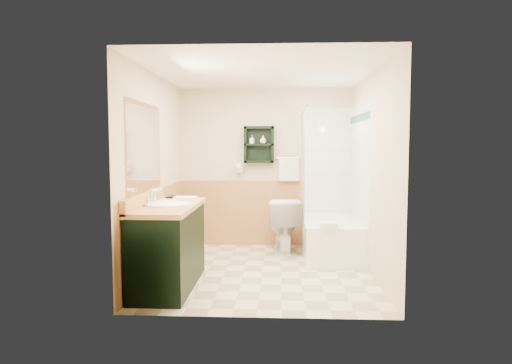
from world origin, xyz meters
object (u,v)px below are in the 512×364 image
at_px(hair_dryer, 239,168).
at_px(vanity, 169,246).
at_px(toilet, 283,225).
at_px(soap_bottle_b, 263,140).
at_px(wall_shelf, 259,145).
at_px(bathtub, 331,238).
at_px(vanity_book, 168,189).
at_px(soap_bottle_a, 252,142).

distance_m(hair_dryer, vanity, 2.28).
xyz_separation_m(hair_dryer, toilet, (0.66, -0.40, -0.81)).
relative_size(vanity, soap_bottle_b, 12.05).
relative_size(hair_dryer, vanity, 0.17).
distance_m(wall_shelf, hair_dryer, 0.46).
distance_m(bathtub, soap_bottle_b, 1.75).
bearing_deg(wall_shelf, soap_bottle_b, -4.69).
bearing_deg(bathtub, toilet, 163.62).
distance_m(toilet, soap_bottle_b, 1.31).
bearing_deg(hair_dryer, vanity_book, -118.68).
bearing_deg(bathtub, soap_bottle_a, 153.50).
bearing_deg(bathtub, soap_bottle_b, 149.69).
relative_size(bathtub, vanity_book, 7.29).
bearing_deg(soap_bottle_a, wall_shelf, 2.71).
bearing_deg(vanity, bathtub, 37.54).
height_order(wall_shelf, soap_bottle_a, wall_shelf).
distance_m(hair_dryer, bathtub, 1.73).
bearing_deg(vanity_book, soap_bottle_a, 62.20).
height_order(hair_dryer, vanity_book, hair_dryer).
xyz_separation_m(vanity, soap_bottle_b, (0.96, 2.04, 1.16)).
bearing_deg(soap_bottle_b, soap_bottle_a, 180.00).
height_order(vanity_book, soap_bottle_a, soap_bottle_a).
relative_size(hair_dryer, soap_bottle_a, 1.95).
distance_m(vanity_book, soap_bottle_a, 1.76).
xyz_separation_m(vanity, toilet, (1.25, 1.67, -0.06)).
distance_m(toilet, soap_bottle_a, 1.34).
relative_size(vanity, bathtub, 0.95).
distance_m(vanity, vanity_book, 0.89).
xyz_separation_m(hair_dryer, vanity, (-0.59, -2.07, -0.75)).
bearing_deg(vanity, vanity_book, 103.65).
height_order(vanity, bathtub, vanity).
xyz_separation_m(hair_dryer, vanity_book, (-0.76, -1.39, -0.20)).
bearing_deg(wall_shelf, bathtub, -29.02).
relative_size(wall_shelf, toilet, 0.69).
bearing_deg(vanity_book, soap_bottle_b, 57.77).
xyz_separation_m(vanity, bathtub, (1.92, 1.48, -0.19)).
bearing_deg(soap_bottle_b, vanity, -115.12).
xyz_separation_m(toilet, soap_bottle_b, (-0.30, 0.37, 1.22)).
bearing_deg(hair_dryer, wall_shelf, -4.76).
relative_size(wall_shelf, soap_bottle_b, 4.67).
height_order(hair_dryer, soap_bottle_b, soap_bottle_b).
xyz_separation_m(soap_bottle_a, soap_bottle_b, (0.17, 0.00, 0.02)).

